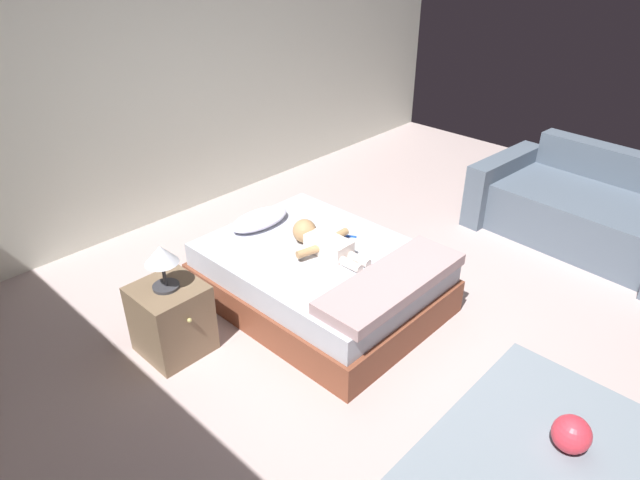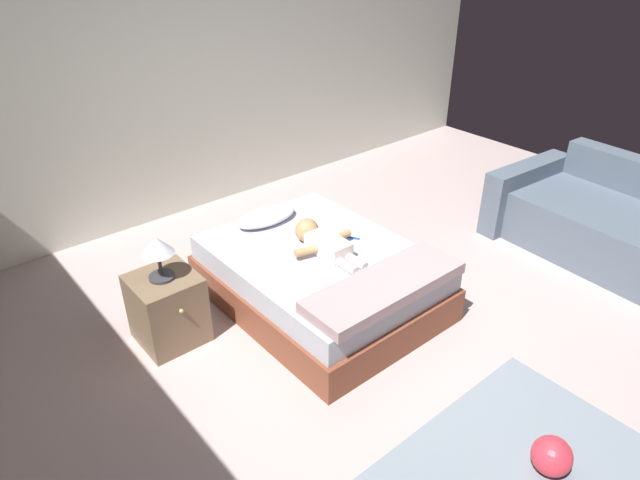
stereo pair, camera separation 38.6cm
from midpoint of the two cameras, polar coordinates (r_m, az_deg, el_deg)
The scene contains 12 objects.
ground_plane at distance 3.97m, azimuth 12.38°, elevation -11.30°, with size 8.00×8.00×0.00m, color #B7A29F.
wall_behind_bed at distance 5.47m, azimuth -12.01°, elevation 15.57°, with size 8.00×0.12×2.53m, color silver.
bed at distance 4.22m, azimuth 2.62°, elevation -3.94°, with size 1.30×1.71×0.45m.
pillow at distance 4.48m, azimuth -3.10°, elevation 2.37°, with size 0.53×0.28×0.10m.
baby at distance 4.08m, azimuth 2.91°, elevation -0.23°, with size 0.51×0.68×0.18m.
toothbrush at distance 4.28m, azimuth 5.69°, elevation 0.21°, with size 0.08×0.13×0.02m.
couch at distance 5.52m, azimuth 29.63°, elevation 1.25°, with size 1.23×1.92×0.77m.
nightstand at distance 3.94m, azimuth -12.65°, elevation -6.96°, with size 0.43×0.46×0.51m.
lamp at distance 3.67m, azimuth -13.47°, elevation -0.94°, with size 0.22×0.22×0.31m.
rug at distance 3.45m, azimuth 23.19°, elevation -21.51°, with size 1.55×1.13×0.01m.
toy_ball at distance 3.45m, azimuth 25.82°, elevation -19.41°, with size 0.21×0.21×0.21m, color #E53342.
blanket at distance 3.70m, azimuth 9.67°, elevation -4.80°, with size 1.17×0.40×0.08m.
Camera 2 is at (-2.37, -1.82, 2.57)m, focal length 31.27 mm.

